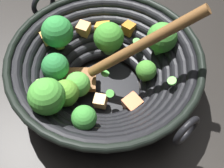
% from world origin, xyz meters
% --- Properties ---
extents(ground_plane, '(4.00, 4.00, 0.00)m').
position_xyz_m(ground_plane, '(0.00, 0.00, 0.00)').
color(ground_plane, black).
extents(wok, '(0.35, 0.36, 0.22)m').
position_xyz_m(wok, '(0.00, -0.00, 0.07)').
color(wok, black).
rests_on(wok, ground).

